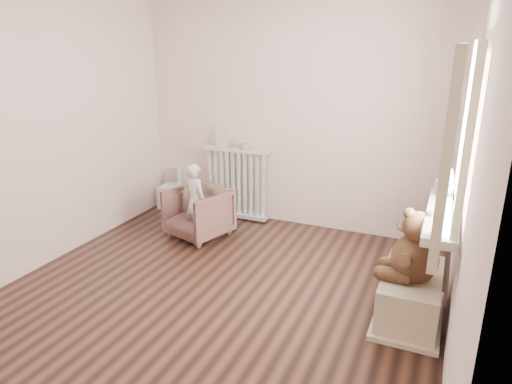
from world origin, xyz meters
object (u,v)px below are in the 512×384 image
at_px(teddy_bear, 416,244).
at_px(plush_cat, 446,183).
at_px(child, 195,201).
at_px(toy_bench, 410,294).
at_px(radiator, 236,187).
at_px(armchair, 198,213).
at_px(toy_vanity, 172,187).

bearing_deg(teddy_bear, plush_cat, 75.44).
relative_size(child, teddy_bear, 1.51).
height_order(toy_bench, plush_cat, plush_cat).
xyz_separation_m(radiator, toy_bench, (2.17, -1.39, -0.19)).
bearing_deg(plush_cat, radiator, 133.67).
xyz_separation_m(child, toy_bench, (2.30, -0.66, -0.23)).
bearing_deg(armchair, child, -72.11).
height_order(armchair, toy_bench, armchair).
relative_size(toy_vanity, child, 0.64).
height_order(child, plush_cat, plush_cat).
bearing_deg(armchair, toy_bench, 0.79).
distance_m(armchair, child, 0.16).
xyz_separation_m(radiator, child, (-0.13, -0.74, 0.04)).
xyz_separation_m(toy_vanity, armchair, (0.77, -0.66, -0.00)).
bearing_deg(child, radiator, -81.84).
relative_size(toy_bench, plush_cat, 3.01).
bearing_deg(armchair, teddy_bear, -1.46).
bearing_deg(teddy_bear, armchair, 161.40).
relative_size(toy_vanity, toy_bench, 0.65).
height_order(child, teddy_bear, teddy_bear).
height_order(radiator, plush_cat, plush_cat).
xyz_separation_m(toy_bench, teddy_bear, (0.00, -0.10, 0.47)).
relative_size(radiator, toy_vanity, 1.64).
bearing_deg(child, teddy_bear, 179.66).
bearing_deg(radiator, teddy_bear, -34.49).
bearing_deg(toy_bench, toy_vanity, 156.09).
bearing_deg(toy_bench, radiator, 147.32).
relative_size(toy_bench, teddy_bear, 1.47).
xyz_separation_m(toy_vanity, toy_bench, (3.07, -1.36, -0.08)).
bearing_deg(armchair, plush_cat, 10.83).
bearing_deg(armchair, radiator, 97.47).
bearing_deg(teddy_bear, child, 162.52).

